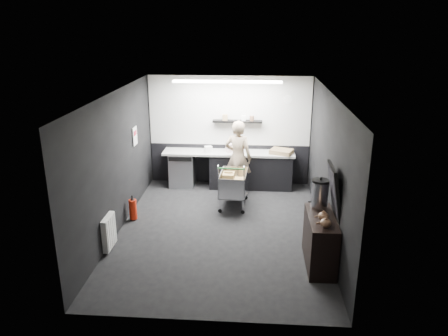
{
  "coord_description": "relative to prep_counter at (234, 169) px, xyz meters",
  "views": [
    {
      "loc": [
        0.63,
        -7.76,
        3.95
      ],
      "look_at": [
        0.04,
        0.4,
        1.17
      ],
      "focal_mm": 35.0,
      "sensor_mm": 36.0,
      "label": 1
    }
  ],
  "objects": [
    {
      "name": "poster_red_band",
      "position": [
        -2.11,
        -1.12,
        1.16
      ],
      "size": [
        0.02,
        0.22,
        0.1
      ],
      "primitive_type": "cube",
      "color": "red",
      "rests_on": "poster"
    },
    {
      "name": "radiator",
      "position": [
        -2.08,
        -3.32,
        -0.11
      ],
      "size": [
        0.1,
        0.5,
        0.6
      ],
      "primitive_type": "cube",
      "color": "white",
      "rests_on": "wall_left"
    },
    {
      "name": "white_container",
      "position": [
        -0.62,
        -0.05,
        0.52
      ],
      "size": [
        0.2,
        0.18,
        0.15
      ],
      "primitive_type": "cube",
      "rotation": [
        0.0,
        0.0,
        0.38
      ],
      "color": "white",
      "rests_on": "prep_counter"
    },
    {
      "name": "prep_counter",
      "position": [
        0.0,
        0.0,
        0.0
      ],
      "size": [
        3.2,
        0.61,
        0.9
      ],
      "color": "black",
      "rests_on": "floor"
    },
    {
      "name": "ceiling",
      "position": [
        -0.14,
        -2.42,
        2.24
      ],
      "size": [
        5.5,
        5.5,
        0.0
      ],
      "primitive_type": "plane",
      "rotation": [
        3.14,
        0.0,
        0.0
      ],
      "color": "white",
      "rests_on": "wall_back"
    },
    {
      "name": "cardboard_box",
      "position": [
        1.14,
        -0.05,
        0.49
      ],
      "size": [
        0.62,
        0.55,
        0.1
      ],
      "primitive_type": "cube",
      "rotation": [
        0.0,
        0.0,
        -0.38
      ],
      "color": "#94784F",
      "rests_on": "prep_counter"
    },
    {
      "name": "ceiling_strip",
      "position": [
        -0.14,
        -0.57,
        2.21
      ],
      "size": [
        2.4,
        0.2,
        0.04
      ],
      "primitive_type": "cube",
      "color": "white",
      "rests_on": "ceiling"
    },
    {
      "name": "floating_shelf",
      "position": [
        0.06,
        0.2,
        1.16
      ],
      "size": [
        1.2,
        0.22,
        0.04
      ],
      "primitive_type": "cube",
      "color": "black",
      "rests_on": "wall_back"
    },
    {
      "name": "dado_panel",
      "position": [
        -0.14,
        0.31,
        0.04
      ],
      "size": [
        3.95,
        0.02,
        1.0
      ],
      "primitive_type": "cube",
      "color": "black",
      "rests_on": "wall_back"
    },
    {
      "name": "wall_left",
      "position": [
        -2.14,
        -2.42,
        0.89
      ],
      "size": [
        0.0,
        5.5,
        5.5
      ],
      "primitive_type": "plane",
      "rotation": [
        1.57,
        0.0,
        1.57
      ],
      "color": "black",
      "rests_on": "floor"
    },
    {
      "name": "wall_clock",
      "position": [
        1.26,
        0.3,
        1.69
      ],
      "size": [
        0.2,
        0.03,
        0.2
      ],
      "primitive_type": "cylinder",
      "rotation": [
        1.57,
        0.0,
        0.0
      ],
      "color": "white",
      "rests_on": "wall_back"
    },
    {
      "name": "wall_front",
      "position": [
        -0.14,
        -5.17,
        0.89
      ],
      "size": [
        5.5,
        0.0,
        5.5
      ],
      "primitive_type": "plane",
      "rotation": [
        -1.57,
        0.0,
        0.0
      ],
      "color": "black",
      "rests_on": "floor"
    },
    {
      "name": "wall_back",
      "position": [
        -0.14,
        0.33,
        0.89
      ],
      "size": [
        5.5,
        0.0,
        5.5
      ],
      "primitive_type": "plane",
      "rotation": [
        1.57,
        0.0,
        0.0
      ],
      "color": "black",
      "rests_on": "floor"
    },
    {
      "name": "fire_extinguisher",
      "position": [
        -1.99,
        -2.07,
        -0.2
      ],
      "size": [
        0.16,
        0.16,
        0.52
      ],
      "color": "red",
      "rests_on": "floor"
    },
    {
      "name": "sideboard",
      "position": [
        1.64,
        -3.52,
        0.1
      ],
      "size": [
        0.5,
        1.17,
        1.76
      ],
      "color": "black",
      "rests_on": "floor"
    },
    {
      "name": "person",
      "position": [
        0.12,
        -0.45,
        0.44
      ],
      "size": [
        0.75,
        0.6,
        1.79
      ],
      "primitive_type": "imported",
      "rotation": [
        0.0,
        0.0,
        2.84
      ],
      "color": "beige",
      "rests_on": "floor"
    },
    {
      "name": "kitchen_wall_panel",
      "position": [
        -0.14,
        0.31,
        1.39
      ],
      "size": [
        3.95,
        0.02,
        1.7
      ],
      "primitive_type": "cube",
      "color": "silver",
      "rests_on": "wall_back"
    },
    {
      "name": "wall_right",
      "position": [
        1.86,
        -2.42,
        0.89
      ],
      "size": [
        0.0,
        5.5,
        5.5
      ],
      "primitive_type": "plane",
      "rotation": [
        1.57,
        0.0,
        -1.57
      ],
      "color": "black",
      "rests_on": "floor"
    },
    {
      "name": "poster",
      "position": [
        -2.12,
        -1.12,
        1.09
      ],
      "size": [
        0.02,
        0.3,
        0.4
      ],
      "primitive_type": "cube",
      "color": "white",
      "rests_on": "wall_left"
    },
    {
      "name": "floor",
      "position": [
        -0.14,
        -2.42,
        -0.46
      ],
      "size": [
        5.5,
        5.5,
        0.0
      ],
      "primitive_type": "plane",
      "color": "black",
      "rests_on": "ground"
    },
    {
      "name": "pink_tub",
      "position": [
        -0.11,
        0.0,
        0.54
      ],
      "size": [
        0.2,
        0.2,
        0.2
      ],
      "primitive_type": "cylinder",
      "color": "white",
      "rests_on": "prep_counter"
    },
    {
      "name": "shopping_cart",
      "position": [
        0.05,
        -1.19,
        0.05
      ],
      "size": [
        0.63,
        0.99,
        1.06
      ],
      "color": "silver",
      "rests_on": "floor"
    }
  ]
}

